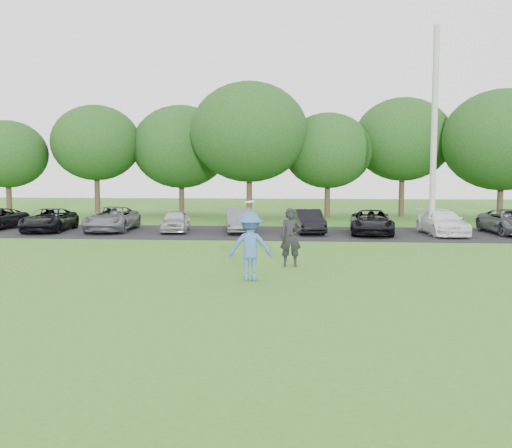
{
  "coord_description": "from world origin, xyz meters",
  "views": [
    {
      "loc": [
        1.57,
        -14.56,
        2.94
      ],
      "look_at": [
        0.0,
        3.5,
        1.3
      ],
      "focal_mm": 40.0,
      "sensor_mm": 36.0,
      "label": 1
    }
  ],
  "objects": [
    {
      "name": "ground",
      "position": [
        0.0,
        0.0,
        0.0
      ],
      "size": [
        100.0,
        100.0,
        0.0
      ],
      "primitive_type": "plane",
      "color": "#357320",
      "rests_on": "ground"
    },
    {
      "name": "parking_lot",
      "position": [
        0.0,
        13.0,
        0.01
      ],
      "size": [
        32.0,
        6.5,
        0.03
      ],
      "primitive_type": "cube",
      "color": "black",
      "rests_on": "ground"
    },
    {
      "name": "utility_pole",
      "position": [
        7.48,
        12.65,
        4.81
      ],
      "size": [
        0.28,
        0.28,
        9.62
      ],
      "primitive_type": "cylinder",
      "color": "#AAAAA4",
      "rests_on": "ground"
    },
    {
      "name": "frisbee_player",
      "position": [
        0.08,
        0.75,
        0.94
      ],
      "size": [
        1.26,
        0.79,
        2.2
      ],
      "color": "#395FA2",
      "rests_on": "ground"
    },
    {
      "name": "camera_bystander",
      "position": [
        1.12,
        3.19,
        0.92
      ],
      "size": [
        0.67,
        0.45,
        1.84
      ],
      "color": "black",
      "rests_on": "ground"
    },
    {
      "name": "parked_cars",
      "position": [
        0.6,
        12.96,
        0.61
      ],
      "size": [
        31.25,
        4.93,
        1.21
      ],
      "color": "black",
      "rests_on": "parking_lot"
    },
    {
      "name": "tree_row",
      "position": [
        1.51,
        22.76,
        4.91
      ],
      "size": [
        42.39,
        9.85,
        8.64
      ],
      "color": "#38281C",
      "rests_on": "ground"
    }
  ]
}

